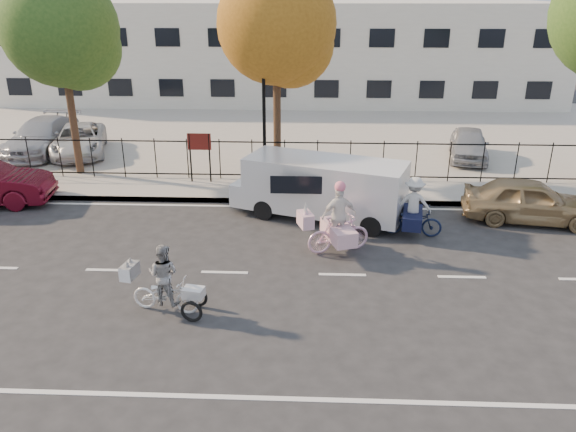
{
  "coord_description": "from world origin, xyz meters",
  "views": [
    {
      "loc": [
        2.15,
        -12.65,
        6.72
      ],
      "look_at": [
        1.57,
        1.2,
        1.1
      ],
      "focal_mm": 35.0,
      "sensor_mm": 36.0,
      "label": 1
    }
  ],
  "objects_px": {
    "unicorn_bike": "(337,226)",
    "gold_sedan": "(530,201)",
    "bull_bike": "(412,212)",
    "lot_car_b": "(79,140)",
    "zebra_trike": "(165,286)",
    "lot_car_a": "(42,136)",
    "lot_car_d": "(469,144)",
    "lamppost": "(264,101)",
    "white_van": "(322,187)"
  },
  "relations": [
    {
      "from": "zebra_trike",
      "to": "white_van",
      "type": "distance_m",
      "value": 6.69
    },
    {
      "from": "white_van",
      "to": "lot_car_b",
      "type": "xyz_separation_m",
      "value": [
        -10.22,
        6.48,
        -0.28
      ]
    },
    {
      "from": "bull_bike",
      "to": "lot_car_b",
      "type": "height_order",
      "value": "bull_bike"
    },
    {
      "from": "lamppost",
      "to": "gold_sedan",
      "type": "distance_m",
      "value": 9.27
    },
    {
      "from": "gold_sedan",
      "to": "zebra_trike",
      "type": "bearing_deg",
      "value": 128.75
    },
    {
      "from": "gold_sedan",
      "to": "lot_car_b",
      "type": "bearing_deg",
      "value": 77.85
    },
    {
      "from": "zebra_trike",
      "to": "gold_sedan",
      "type": "xyz_separation_m",
      "value": [
        9.96,
        5.66,
        0.06
      ]
    },
    {
      "from": "lot_car_b",
      "to": "bull_bike",
      "type": "bearing_deg",
      "value": -47.67
    },
    {
      "from": "unicorn_bike",
      "to": "lot_car_b",
      "type": "xyz_separation_m",
      "value": [
        -10.62,
        8.92,
        0.02
      ]
    },
    {
      "from": "unicorn_bike",
      "to": "gold_sedan",
      "type": "height_order",
      "value": "unicorn_bike"
    },
    {
      "from": "bull_bike",
      "to": "white_van",
      "type": "xyz_separation_m",
      "value": [
        -2.61,
        1.2,
        0.34
      ]
    },
    {
      "from": "lamppost",
      "to": "lot_car_a",
      "type": "relative_size",
      "value": 0.89
    },
    {
      "from": "gold_sedan",
      "to": "lot_car_a",
      "type": "relative_size",
      "value": 0.82
    },
    {
      "from": "bull_bike",
      "to": "lot_car_d",
      "type": "xyz_separation_m",
      "value": [
        3.57,
        7.64,
        0.06
      ]
    },
    {
      "from": "lot_car_a",
      "to": "lot_car_b",
      "type": "height_order",
      "value": "lot_car_a"
    },
    {
      "from": "lot_car_d",
      "to": "lot_car_b",
      "type": "bearing_deg",
      "value": -168.52
    },
    {
      "from": "white_van",
      "to": "lot_car_d",
      "type": "relative_size",
      "value": 1.57
    },
    {
      "from": "lamppost",
      "to": "white_van",
      "type": "height_order",
      "value": "lamppost"
    },
    {
      "from": "zebra_trike",
      "to": "unicorn_bike",
      "type": "xyz_separation_m",
      "value": [
        3.94,
        3.23,
        0.13
      ]
    },
    {
      "from": "bull_bike",
      "to": "white_van",
      "type": "distance_m",
      "value": 2.9
    },
    {
      "from": "lamppost",
      "to": "lot_car_d",
      "type": "bearing_deg",
      "value": 22.79
    },
    {
      "from": "white_van",
      "to": "gold_sedan",
      "type": "distance_m",
      "value": 6.43
    },
    {
      "from": "bull_bike",
      "to": "lot_car_b",
      "type": "distance_m",
      "value": 14.96
    },
    {
      "from": "lamppost",
      "to": "bull_bike",
      "type": "xyz_separation_m",
      "value": [
        4.62,
        -4.2,
        -2.4
      ]
    },
    {
      "from": "gold_sedan",
      "to": "lot_car_d",
      "type": "bearing_deg",
      "value": 11.29
    },
    {
      "from": "bull_bike",
      "to": "white_van",
      "type": "relative_size",
      "value": 0.34
    },
    {
      "from": "unicorn_bike",
      "to": "bull_bike",
      "type": "relative_size",
      "value": 1.05
    },
    {
      "from": "lamppost",
      "to": "white_van",
      "type": "bearing_deg",
      "value": -56.26
    },
    {
      "from": "zebra_trike",
      "to": "lot_car_d",
      "type": "distance_m",
      "value": 15.52
    },
    {
      "from": "unicorn_bike",
      "to": "lot_car_d",
      "type": "xyz_separation_m",
      "value": [
        5.78,
        8.88,
        0.02
      ]
    },
    {
      "from": "lamppost",
      "to": "lot_car_a",
      "type": "xyz_separation_m",
      "value": [
        -9.88,
        3.69,
        -2.25
      ]
    },
    {
      "from": "bull_bike",
      "to": "gold_sedan",
      "type": "relative_size",
      "value": 0.49
    },
    {
      "from": "lamppost",
      "to": "lot_car_b",
      "type": "bearing_deg",
      "value": 157.04
    },
    {
      "from": "unicorn_bike",
      "to": "white_van",
      "type": "xyz_separation_m",
      "value": [
        -0.41,
        2.44,
        0.3
      ]
    },
    {
      "from": "white_van",
      "to": "zebra_trike",
      "type": "bearing_deg",
      "value": -102.32
    },
    {
      "from": "bull_bike",
      "to": "lot_car_b",
      "type": "bearing_deg",
      "value": 69.7
    },
    {
      "from": "gold_sedan",
      "to": "lot_car_d",
      "type": "relative_size",
      "value": 1.09
    },
    {
      "from": "unicorn_bike",
      "to": "lot_car_a",
      "type": "bearing_deg",
      "value": 34.52
    },
    {
      "from": "bull_bike",
      "to": "lot_car_a",
      "type": "height_order",
      "value": "bull_bike"
    },
    {
      "from": "zebra_trike",
      "to": "lot_car_d",
      "type": "relative_size",
      "value": 0.52
    },
    {
      "from": "zebra_trike",
      "to": "bull_bike",
      "type": "height_order",
      "value": "bull_bike"
    },
    {
      "from": "zebra_trike",
      "to": "lot_car_b",
      "type": "xyz_separation_m",
      "value": [
        -6.68,
        12.14,
        0.14
      ]
    },
    {
      "from": "gold_sedan",
      "to": "lot_car_a",
      "type": "distance_m",
      "value": 19.49
    },
    {
      "from": "white_van",
      "to": "lot_car_d",
      "type": "distance_m",
      "value": 8.93
    },
    {
      "from": "lamppost",
      "to": "lot_car_b",
      "type": "xyz_separation_m",
      "value": [
        -8.21,
        3.48,
        -2.34
      ]
    },
    {
      "from": "unicorn_bike",
      "to": "lot_car_d",
      "type": "height_order",
      "value": "unicorn_bike"
    },
    {
      "from": "unicorn_bike",
      "to": "gold_sedan",
      "type": "xyz_separation_m",
      "value": [
        6.02,
        2.44,
        -0.07
      ]
    },
    {
      "from": "lot_car_b",
      "to": "lot_car_d",
      "type": "relative_size",
      "value": 1.21
    },
    {
      "from": "zebra_trike",
      "to": "lot_car_a",
      "type": "bearing_deg",
      "value": 44.63
    },
    {
      "from": "zebra_trike",
      "to": "bull_bike",
      "type": "distance_m",
      "value": 7.6
    }
  ]
}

